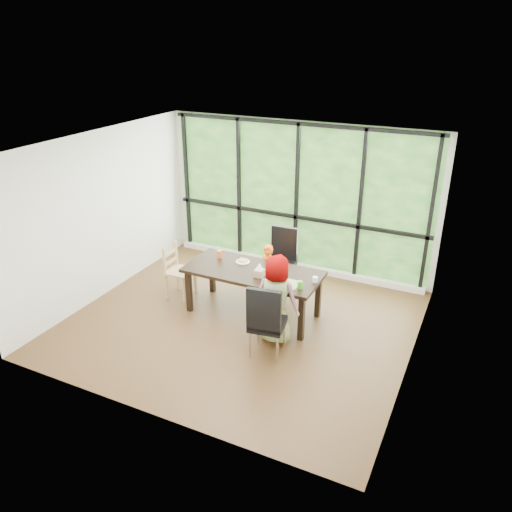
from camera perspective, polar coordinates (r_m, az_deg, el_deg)
name	(u,v)px	position (r m, az deg, el deg)	size (l,w,h in m)	color
ground	(241,322)	(7.80, -1.70, -7.46)	(5.00, 5.00, 0.00)	black
back_wall	(298,197)	(9.11, 4.72, 6.62)	(5.00, 5.00, 0.00)	silver
foliage_backdrop	(297,198)	(9.10, 4.67, 6.59)	(4.80, 0.02, 2.65)	#1B4816
window_mullions	(296,198)	(9.06, 4.58, 6.52)	(4.80, 0.06, 2.65)	black
window_sill	(293,265)	(9.50, 4.23, -1.03)	(4.80, 0.12, 0.10)	silver
dining_table	(253,292)	(7.84, -0.34, -4.10)	(2.08, 0.92, 0.75)	black
chair_window_leather	(280,261)	(8.50, 2.74, -0.53)	(0.46, 0.46, 1.08)	black
chair_interior_leather	(268,319)	(6.84, 1.32, -7.10)	(0.46, 0.46, 1.08)	black
chair_end_beech	(180,271)	(8.42, -8.55, -1.73)	(0.42, 0.40, 0.90)	#A68552
child_toddler	(268,272)	(8.24, 1.34, -1.85)	(0.35, 0.23, 0.95)	#F65A0D
child_older	(276,299)	(7.07, 2.31, -4.90)	(0.64, 0.42, 1.31)	gray
placemat	(285,283)	(7.30, 3.32, -3.05)	(0.40, 0.29, 0.01)	tan
plate_far	(243,262)	(7.94, -1.49, -0.65)	(0.22, 0.22, 0.01)	white
plate_near	(281,284)	(7.27, 2.87, -3.13)	(0.23, 0.23, 0.01)	white
orange_cup	(220,254)	(8.09, -4.13, 0.22)	(0.08, 0.08, 0.12)	orange
green_cup	(300,285)	(7.14, 4.99, -3.27)	(0.08, 0.08, 0.12)	green
white_mug	(315,279)	(7.36, 6.69, -2.64)	(0.08, 0.08, 0.08)	white
tissue_box	(259,273)	(7.46, 0.38, -1.94)	(0.13, 0.13, 0.11)	tan
crepe_rolls_far	(243,260)	(7.93, -1.49, -0.49)	(0.15, 0.12, 0.04)	tan
crepe_rolls_near	(281,282)	(7.26, 2.88, -2.96)	(0.10, 0.12, 0.04)	tan
straw_white	(219,248)	(8.05, -4.15, 0.88)	(0.01, 0.01, 0.20)	white
straw_pink	(300,279)	(7.10, 5.02, -2.55)	(0.01, 0.01, 0.20)	pink
tissue	(259,266)	(7.41, 0.38, -1.17)	(0.12, 0.12, 0.11)	white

